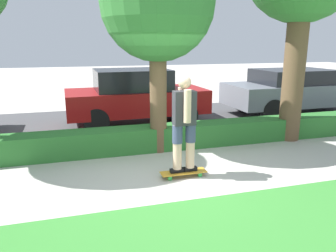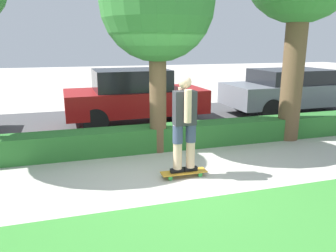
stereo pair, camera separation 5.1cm
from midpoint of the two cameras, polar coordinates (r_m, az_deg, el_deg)
name	(u,v)px [view 1 (the left image)]	position (r m, az deg, el deg)	size (l,w,h in m)	color
ground_plane	(174,175)	(6.04, 1.31, -8.61)	(60.00, 60.00, 0.00)	#BCB7AD
street_asphalt	(133,123)	(9.93, -6.00, 0.52)	(18.64, 5.00, 0.01)	#474749
hedge_row	(153,138)	(7.40, -2.41, -2.09)	(18.64, 0.60, 0.53)	#2D702D
skateboard	(184,172)	(5.97, 2.97, -8.09)	(0.83, 0.24, 0.10)	gold
skater_person	(184,122)	(5.68, 3.09, 0.71)	(0.50, 0.44, 1.72)	black
tree_mid	(158,6)	(7.04, -1.61, 20.21)	(2.34, 2.34, 4.30)	brown
parked_car_middle	(136,96)	(9.76, -5.53, 5.25)	(4.10, 1.92, 1.61)	maroon
parked_car_rear	(295,90)	(11.88, 21.34, 5.84)	(4.75, 2.03, 1.51)	slate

